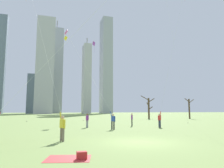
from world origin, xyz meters
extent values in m
plane|color=#7A934C|center=(0.00, 0.00, 0.00)|extent=(400.00, 400.00, 0.00)
cylinder|color=black|center=(1.01, 8.65, 0.42)|extent=(0.14, 0.14, 0.85)
cylinder|color=black|center=(0.83, 8.77, 0.42)|extent=(0.14, 0.14, 0.85)
cube|color=#2D4CA5|center=(0.92, 8.71, 1.12)|extent=(0.39, 0.35, 0.54)
sphere|color=tan|center=(0.92, 8.71, 1.51)|extent=(0.22, 0.22, 0.22)
cylinder|color=#2D4CA5|center=(1.09, 8.60, 1.09)|extent=(0.09, 0.09, 0.55)
cylinder|color=#2D4CA5|center=(0.74, 8.83, 1.59)|extent=(0.22, 0.19, 0.56)
cube|color=pink|center=(-3.77, 13.25, 11.63)|extent=(0.37, 0.90, 0.88)
cylinder|color=black|center=(-3.77, 13.25, 11.63)|extent=(0.25, 0.26, 0.54)
cylinder|color=silver|center=(-1.52, 11.04, 6.74)|extent=(4.54, 4.44, 9.79)
cylinder|color=#33384C|center=(6.81, 9.69, 0.42)|extent=(0.14, 0.14, 0.85)
cylinder|color=#33384C|center=(7.02, 9.77, 0.42)|extent=(0.14, 0.14, 0.85)
cube|color=red|center=(6.92, 9.73, 1.12)|extent=(0.39, 0.31, 0.54)
sphere|color=beige|center=(6.92, 9.73, 1.51)|extent=(0.22, 0.22, 0.22)
cylinder|color=red|center=(6.72, 9.65, 1.09)|extent=(0.09, 0.09, 0.55)
cylinder|color=red|center=(7.11, 9.81, 1.59)|extent=(0.22, 0.16, 0.56)
cylinder|color=silver|center=(10.83, 11.85, 11.88)|extent=(7.45, 4.09, 20.07)
cylinder|color=#726656|center=(-4.56, 1.59, 0.42)|extent=(0.14, 0.14, 0.85)
cylinder|color=#726656|center=(-4.69, 1.77, 0.42)|extent=(0.14, 0.14, 0.85)
cube|color=yellow|center=(-4.62, 1.68, 1.12)|extent=(0.36, 0.39, 0.54)
sphere|color=tan|center=(-4.62, 1.68, 1.51)|extent=(0.22, 0.22, 0.22)
cylinder|color=yellow|center=(-4.50, 1.50, 1.09)|extent=(0.09, 0.09, 0.55)
cylinder|color=yellow|center=(-4.74, 1.85, 1.59)|extent=(0.19, 0.22, 0.56)
cylinder|color=silver|center=(-6.55, 7.29, 9.39)|extent=(3.63, 10.90, 15.10)
cylinder|color=gray|center=(-1.17, 11.82, 0.42)|extent=(0.14, 0.14, 0.85)
cylinder|color=gray|center=(-1.24, 12.03, 0.42)|extent=(0.14, 0.14, 0.85)
cube|color=purple|center=(-1.20, 11.92, 1.12)|extent=(0.30, 0.39, 0.54)
sphere|color=brown|center=(-1.20, 11.92, 1.51)|extent=(0.22, 0.22, 0.22)
cylinder|color=purple|center=(-1.14, 11.73, 1.09)|extent=(0.09, 0.09, 0.55)
cylinder|color=purple|center=(-1.27, 12.12, 1.09)|extent=(0.09, 0.09, 0.55)
cylinder|color=black|center=(4.56, 12.46, 0.42)|extent=(0.14, 0.14, 0.85)
cylinder|color=black|center=(4.65, 12.67, 0.42)|extent=(0.14, 0.14, 0.85)
cube|color=purple|center=(4.61, 12.56, 1.12)|extent=(0.31, 0.39, 0.54)
sphere|color=beige|center=(4.61, 12.56, 1.51)|extent=(0.22, 0.22, 0.22)
cylinder|color=purple|center=(4.53, 12.37, 1.09)|extent=(0.09, 0.09, 0.55)
cylinder|color=purple|center=(4.68, 12.76, 1.09)|extent=(0.09, 0.09, 0.55)
cylinder|color=silver|center=(14.58, 17.45, 12.22)|extent=(1.59, 3.01, 24.36)
cylinder|color=#3F3833|center=(15.37, 15.95, 0.04)|extent=(0.10, 0.10, 0.08)
cube|color=purple|center=(2.56, 26.95, 15.10)|extent=(0.39, 1.00, 0.97)
cylinder|color=black|center=(2.56, 26.95, 15.10)|extent=(0.29, 0.30, 0.59)
cylinder|color=purple|center=(2.72, 27.12, 14.03)|extent=(0.02, 0.02, 1.46)
cylinder|color=silver|center=(1.80, 27.68, 7.57)|extent=(1.53, 1.47, 15.06)
cylinder|color=#3F3833|center=(1.04, 28.41, 0.04)|extent=(0.10, 0.10, 0.08)
cube|color=yellow|center=(-3.03, 24.88, 14.93)|extent=(0.65, 0.72, 0.91)
cylinder|color=black|center=(-3.03, 24.88, 14.93)|extent=(0.14, 0.23, 0.58)
cylinder|color=silver|center=(-6.12, 26.69, 7.48)|extent=(6.18, 3.64, 14.89)
cylinder|color=#3F3833|center=(-9.20, 28.51, 0.04)|extent=(0.10, 0.10, 0.08)
cube|color=#CC3838|center=(-4.66, -3.30, 0.01)|extent=(2.09, 1.80, 0.01)
cube|color=#B22626|center=(-4.16, -3.60, 0.16)|extent=(0.40, 0.28, 0.30)
cylinder|color=#4C3828|center=(26.81, 30.66, 2.36)|extent=(0.37, 0.37, 4.73)
cylinder|color=#4C3828|center=(26.73, 31.32, 4.51)|extent=(0.36, 1.43, 0.91)
cylinder|color=#4C3828|center=(26.58, 30.23, 2.94)|extent=(0.62, 0.98, 0.91)
cylinder|color=#4C3828|center=(26.55, 30.18, 4.23)|extent=(0.69, 1.09, 1.01)
cylinder|color=#4C3828|center=(27.01, 30.05, 4.16)|extent=(0.56, 1.34, 0.97)
cylinder|color=#4C3828|center=(17.54, 33.53, 2.48)|extent=(0.43, 0.43, 4.96)
cylinder|color=#4C3828|center=(18.05, 33.03, 4.42)|extent=(1.21, 1.18, 0.95)
cylinder|color=#4C3828|center=(17.97, 33.37, 2.56)|extent=(1.03, 0.55, 0.79)
cylinder|color=#4C3828|center=(16.82, 34.14, 5.03)|extent=(1.63, 1.43, 1.25)
cylinder|color=#4C3828|center=(17.08, 33.06, 3.42)|extent=(1.14, 1.15, 0.88)
cube|color=slate|center=(-36.98, 136.84, 32.76)|extent=(6.23, 5.35, 65.51)
cube|color=#9EA3AD|center=(33.19, 131.09, 34.70)|extent=(7.13, 11.35, 69.39)
cube|color=#B2B2B7|center=(18.40, 127.29, 23.53)|extent=(5.03, 10.19, 47.05)
cylinder|color=#99999E|center=(18.40, 127.29, 49.63)|extent=(0.80, 0.80, 5.14)
cube|color=#9EA3AD|center=(-1.69, 141.80, 30.97)|extent=(9.84, 8.01, 61.95)
cylinder|color=#99999E|center=(-1.69, 141.80, 65.26)|extent=(0.80, 0.80, 6.62)
cube|color=slate|center=(-16.39, 137.17, 13.26)|extent=(6.88, 5.49, 26.52)
cube|color=#B2B2B7|center=(-8.67, 120.20, 29.93)|extent=(10.78, 7.69, 59.87)
camera|label=1|loc=(-5.51, -12.26, 1.95)|focal=33.50mm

